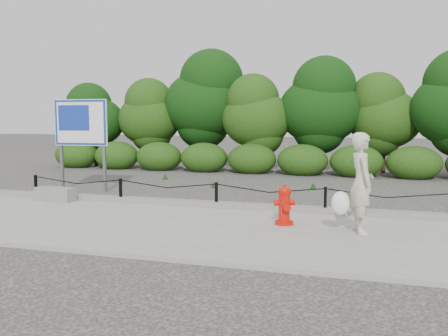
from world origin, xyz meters
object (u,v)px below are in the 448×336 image
fire_hydrant (284,206)px  pedestrian (360,184)px  concrete_block (55,194)px  advertising_sign (81,127)px

fire_hydrant → pedestrian: (1.42, -0.27, 0.52)m
fire_hydrant → concrete_block: fire_hydrant is taller
fire_hydrant → concrete_block: 6.13m
fire_hydrant → advertising_sign: bearing=130.7°
concrete_block → fire_hydrant: bearing=-9.8°
pedestrian → advertising_sign: bearing=49.3°
fire_hydrant → concrete_block: bearing=146.1°
fire_hydrant → concrete_block: size_ratio=0.75×
fire_hydrant → advertising_sign: (-6.58, 3.09, 1.46)m
concrete_block → advertising_sign: (-0.55, 2.05, 1.67)m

